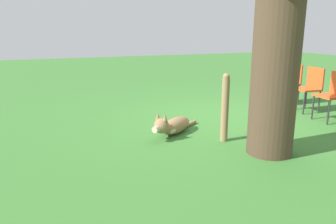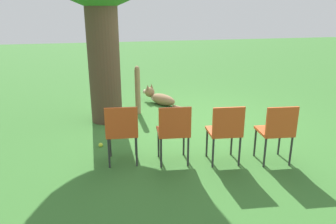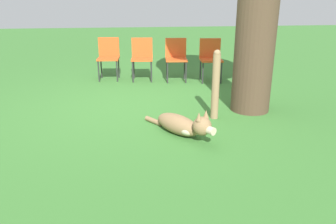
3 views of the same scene
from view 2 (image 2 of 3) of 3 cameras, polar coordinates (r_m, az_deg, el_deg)
The scene contains 8 objects.
ground_plane at distance 6.37m, azimuth 3.99°, elevation -1.80°, with size 30.00×30.00×0.00m, color #38702D.
dog at distance 7.50m, azimuth -1.49°, elevation 2.47°, with size 1.07×0.80×0.41m.
fence_post at distance 6.77m, azimuth -5.31°, elevation 3.86°, with size 0.11×0.11×1.00m.
red_chair_0 at distance 4.81m, azimuth 18.44°, elevation -2.86°, with size 0.46×0.48×0.88m.
red_chair_1 at distance 4.63m, azimuth 9.97°, elevation -3.00°, with size 0.46×0.48×0.88m.
red_chair_2 at distance 4.55m, azimuth 1.01°, elevation -3.08°, with size 0.46×0.48×0.88m.
red_chair_3 at distance 4.59m, azimuth -8.02°, elevation -3.08°, with size 0.46×0.48×0.88m.
tennis_ball at distance 5.37m, azimuth -11.65°, elevation -5.64°, with size 0.07×0.07×0.07m.
Camera 2 is at (-5.74, 1.71, 2.16)m, focal length 35.00 mm.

